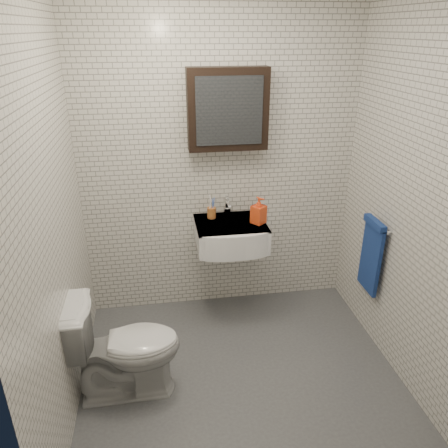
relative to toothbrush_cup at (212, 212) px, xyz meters
name	(u,v)px	position (x,y,z in m)	size (l,w,h in m)	color
ground	(241,377)	(0.08, -0.90, -0.89)	(2.20, 2.00, 0.01)	#484B4F
room_shell	(246,179)	(0.08, -0.90, 0.57)	(2.22, 2.02, 2.51)	silver
washbasin	(231,236)	(0.13, -0.16, -0.14)	(0.55, 0.50, 0.20)	white
faucet	(227,207)	(0.13, 0.03, 0.02)	(0.06, 0.20, 0.15)	silver
mirror_cabinet	(228,110)	(0.13, 0.03, 0.80)	(0.60, 0.15, 0.60)	black
towel_rail	(372,252)	(1.13, -0.55, -0.17)	(0.09, 0.30, 0.58)	silver
toothbrush_cup	(212,212)	(0.00, 0.00, 0.00)	(0.09, 0.09, 0.19)	#A85E2A
soap_bottle	(259,210)	(0.35, -0.16, 0.06)	(0.10, 0.10, 0.21)	#F35B19
toilet	(124,347)	(-0.70, -0.89, -0.53)	(0.41, 0.72, 0.73)	silver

